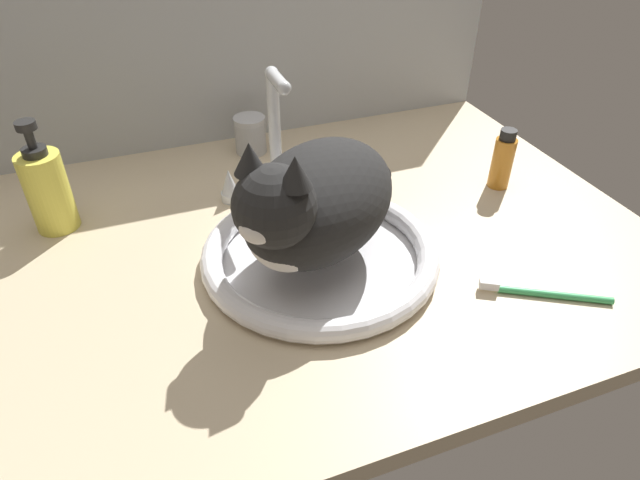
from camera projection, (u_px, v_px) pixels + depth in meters
The scene contains 9 objects.
countertop at pixel (290, 249), 85.86cm from camera, with size 111.80×76.41×3.00cm, color #CCB793.
backsplash_wall at pixel (222, 48), 103.90cm from camera, with size 111.80×2.40×42.08cm, color #B2B7BC.
sink_basin at pixel (320, 254), 80.09cm from camera, with size 34.47×34.47×3.17cm.
faucet at pixel (277, 150), 91.44cm from camera, with size 19.93×9.47×22.20cm.
cat at pixel (313, 203), 72.94cm from camera, with size 32.93×30.31×19.84cm.
soap_pump_bottle at pixel (48, 190), 84.27cm from camera, with size 6.48×6.48×18.02cm.
metal_jar at pixel (250, 135), 106.86cm from camera, with size 6.14×6.14×7.20cm.
amber_bottle at pixel (503, 160), 95.48cm from camera, with size 3.65×3.65×10.79cm.
toothbrush at pixel (542, 293), 74.58cm from camera, with size 15.72×9.73×1.70cm.
Camera 1 is at (-19.58, -65.44, 53.73)cm, focal length 30.94 mm.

